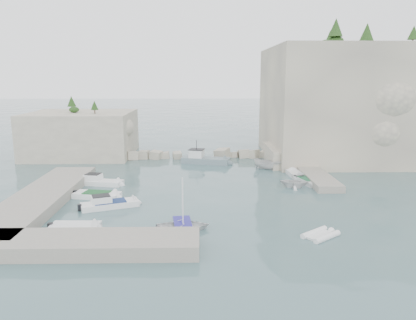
{
  "coord_description": "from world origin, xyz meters",
  "views": [
    {
      "loc": [
        -0.91,
        -40.39,
        12.55
      ],
      "look_at": [
        0.0,
        6.0,
        3.0
      ],
      "focal_mm": 35.0,
      "sensor_mm": 36.0,
      "label": 1
    }
  ],
  "objects_px": {
    "tender_east_a": "(294,187)",
    "work_boat": "(206,163)",
    "motorboat_c": "(97,198)",
    "tender_east_c": "(296,177)",
    "motorboat_a": "(100,185)",
    "tender_east_b": "(307,183)",
    "tender_east_d": "(269,169)",
    "motorboat_e": "(75,230)",
    "inflatable_dinghy": "(320,237)",
    "rowboat": "(183,230)",
    "motorboat_d": "(110,207)"
  },
  "relations": [
    {
      "from": "tender_east_a",
      "to": "work_boat",
      "type": "xyz_separation_m",
      "value": [
        -9.98,
        13.57,
        0.0
      ]
    },
    {
      "from": "motorboat_c",
      "to": "tender_east_c",
      "type": "xyz_separation_m",
      "value": [
        23.2,
        8.61,
        0.0
      ]
    },
    {
      "from": "motorboat_a",
      "to": "motorboat_c",
      "type": "relative_size",
      "value": 1.11
    },
    {
      "from": "tender_east_b",
      "to": "tender_east_d",
      "type": "relative_size",
      "value": 1.1
    },
    {
      "from": "motorboat_e",
      "to": "tender_east_c",
      "type": "bearing_deg",
      "value": 40.04
    },
    {
      "from": "tender_east_c",
      "to": "tender_east_d",
      "type": "distance_m",
      "value": 5.24
    },
    {
      "from": "inflatable_dinghy",
      "to": "tender_east_a",
      "type": "xyz_separation_m",
      "value": [
        1.2,
        14.73,
        0.0
      ]
    },
    {
      "from": "motorboat_c",
      "to": "inflatable_dinghy",
      "type": "relative_size",
      "value": 1.65
    },
    {
      "from": "motorboat_c",
      "to": "tender_east_a",
      "type": "height_order",
      "value": "tender_east_a"
    },
    {
      "from": "work_boat",
      "to": "rowboat",
      "type": "bearing_deg",
      "value": -79.33
    },
    {
      "from": "motorboat_e",
      "to": "tender_east_d",
      "type": "distance_m",
      "value": 29.96
    },
    {
      "from": "motorboat_c",
      "to": "work_boat",
      "type": "relative_size",
      "value": 0.7
    },
    {
      "from": "motorboat_e",
      "to": "motorboat_c",
      "type": "height_order",
      "value": "same"
    },
    {
      "from": "motorboat_e",
      "to": "work_boat",
      "type": "xyz_separation_m",
      "value": [
        11.23,
        26.53,
        0.0
      ]
    },
    {
      "from": "motorboat_d",
      "to": "tender_east_b",
      "type": "distance_m",
      "value": 23.42
    },
    {
      "from": "motorboat_d",
      "to": "tender_east_b",
      "type": "relative_size",
      "value": 1.28
    },
    {
      "from": "inflatable_dinghy",
      "to": "tender_east_b",
      "type": "bearing_deg",
      "value": 41.39
    },
    {
      "from": "motorboat_c",
      "to": "tender_east_c",
      "type": "distance_m",
      "value": 24.75
    },
    {
      "from": "motorboat_a",
      "to": "tender_east_d",
      "type": "height_order",
      "value": "tender_east_d"
    },
    {
      "from": "inflatable_dinghy",
      "to": "work_boat",
      "type": "relative_size",
      "value": 0.42
    },
    {
      "from": "motorboat_e",
      "to": "motorboat_c",
      "type": "bearing_deg",
      "value": 94.85
    },
    {
      "from": "motorboat_a",
      "to": "work_boat",
      "type": "bearing_deg",
      "value": 55.16
    },
    {
      "from": "motorboat_e",
      "to": "tender_east_b",
      "type": "relative_size",
      "value": 0.93
    },
    {
      "from": "motorboat_a",
      "to": "tender_east_a",
      "type": "relative_size",
      "value": 1.86
    },
    {
      "from": "rowboat",
      "to": "inflatable_dinghy",
      "type": "relative_size",
      "value": 1.37
    },
    {
      "from": "tender_east_a",
      "to": "motorboat_a",
      "type": "bearing_deg",
      "value": 97.56
    },
    {
      "from": "tender_east_a",
      "to": "tender_east_b",
      "type": "distance_m",
      "value": 2.81
    },
    {
      "from": "motorboat_a",
      "to": "motorboat_d",
      "type": "distance_m",
      "value": 9.07
    },
    {
      "from": "tender_east_a",
      "to": "tender_east_b",
      "type": "relative_size",
      "value": 0.68
    },
    {
      "from": "inflatable_dinghy",
      "to": "rowboat",
      "type": "bearing_deg",
      "value": 133.76
    },
    {
      "from": "motorboat_d",
      "to": "rowboat",
      "type": "distance_m",
      "value": 9.63
    },
    {
      "from": "motorboat_d",
      "to": "motorboat_a",
      "type": "bearing_deg",
      "value": 88.33
    },
    {
      "from": "motorboat_e",
      "to": "tender_east_d",
      "type": "xyz_separation_m",
      "value": [
        19.9,
        22.4,
        0.0
      ]
    },
    {
      "from": "motorboat_e",
      "to": "tender_east_c",
      "type": "height_order",
      "value": "same"
    },
    {
      "from": "motorboat_a",
      "to": "motorboat_d",
      "type": "height_order",
      "value": "same"
    },
    {
      "from": "motorboat_a",
      "to": "rowboat",
      "type": "distance_m",
      "value": 18.04
    },
    {
      "from": "motorboat_a",
      "to": "tender_east_a",
      "type": "bearing_deg",
      "value": 7.86
    },
    {
      "from": "motorboat_e",
      "to": "motorboat_a",
      "type": "height_order",
      "value": "motorboat_a"
    },
    {
      "from": "motorboat_e",
      "to": "motorboat_a",
      "type": "distance_m",
      "value": 14.69
    },
    {
      "from": "rowboat",
      "to": "tender_east_c",
      "type": "bearing_deg",
      "value": -44.57
    },
    {
      "from": "motorboat_e",
      "to": "rowboat",
      "type": "relative_size",
      "value": 1.0
    },
    {
      "from": "motorboat_a",
      "to": "work_boat",
      "type": "xyz_separation_m",
      "value": [
        12.72,
        11.91,
        0.0
      ]
    },
    {
      "from": "tender_east_b",
      "to": "tender_east_a",
      "type": "bearing_deg",
      "value": 117.45
    },
    {
      "from": "rowboat",
      "to": "tender_east_b",
      "type": "xyz_separation_m",
      "value": [
        14.3,
        14.96,
        0.0
      ]
    },
    {
      "from": "motorboat_d",
      "to": "work_boat",
      "type": "bearing_deg",
      "value": 43.4
    },
    {
      "from": "rowboat",
      "to": "inflatable_dinghy",
      "type": "xyz_separation_m",
      "value": [
        11.04,
        -1.69,
        0.0
      ]
    },
    {
      "from": "rowboat",
      "to": "tender_east_a",
      "type": "distance_m",
      "value": 17.89
    },
    {
      "from": "tender_east_a",
      "to": "tender_east_d",
      "type": "height_order",
      "value": "tender_east_a"
    },
    {
      "from": "motorboat_c",
      "to": "tender_east_b",
      "type": "xyz_separation_m",
      "value": [
        23.79,
        5.52,
        0.0
      ]
    },
    {
      "from": "motorboat_d",
      "to": "work_boat",
      "type": "height_order",
      "value": "work_boat"
    }
  ]
}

